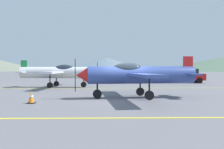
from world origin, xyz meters
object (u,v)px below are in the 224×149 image
at_px(airplane_mid, 58,72).
at_px(car_sedan, 185,76).
at_px(traffic_cone_front, 31,97).
at_px(airplane_near, 137,74).

height_order(airplane_mid, car_sedan, airplane_mid).
bearing_deg(traffic_cone_front, airplane_near, 20.77).
relative_size(car_sedan, traffic_cone_front, 7.56).
bearing_deg(traffic_cone_front, car_sedan, 51.43).
bearing_deg(traffic_cone_front, airplane_mid, 93.82).
relative_size(airplane_near, airplane_mid, 1.00).
distance_m(car_sedan, traffic_cone_front, 20.37).
bearing_deg(airplane_near, car_sedan, 62.17).
relative_size(airplane_mid, traffic_cone_front, 13.55).
xyz_separation_m(airplane_near, car_sedan, (7.33, 13.89, -0.50)).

